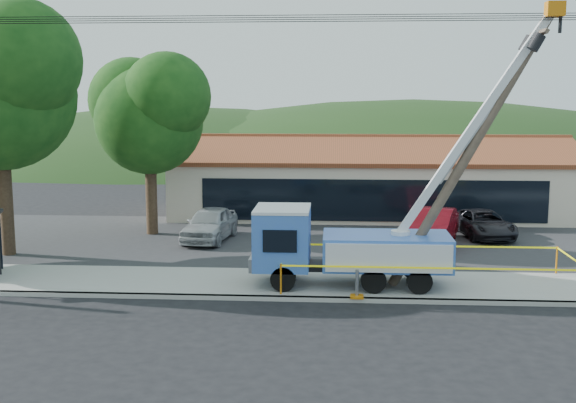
{
  "coord_description": "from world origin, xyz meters",
  "views": [
    {
      "loc": [
        2.05,
        -21.57,
        6.96
      ],
      "look_at": [
        0.27,
        5.0,
        2.98
      ],
      "focal_mm": 45.0,
      "sensor_mm": 36.0,
      "label": 1
    }
  ],
  "objects_px": {
    "utility_truck": "(347,242)",
    "car_silver": "(210,242)",
    "leaning_pole": "(478,138)",
    "car_red": "(432,246)",
    "car_dark": "(482,239)"
  },
  "relations": [
    {
      "from": "leaning_pole",
      "to": "car_dark",
      "type": "relative_size",
      "value": 2.11
    },
    {
      "from": "leaning_pole",
      "to": "car_red",
      "type": "distance_m",
      "value": 9.33
    },
    {
      "from": "utility_truck",
      "to": "car_silver",
      "type": "bearing_deg",
      "value": 129.04
    },
    {
      "from": "utility_truck",
      "to": "leaning_pole",
      "type": "distance_m",
      "value": 5.85
    },
    {
      "from": "leaning_pole",
      "to": "car_dark",
      "type": "xyz_separation_m",
      "value": [
        2.23,
        9.51,
        -5.45
      ]
    },
    {
      "from": "utility_truck",
      "to": "leaning_pole",
      "type": "height_order",
      "value": "utility_truck"
    },
    {
      "from": "utility_truck",
      "to": "car_silver",
      "type": "relative_size",
      "value": 2.27
    },
    {
      "from": "leaning_pole",
      "to": "car_dark",
      "type": "height_order",
      "value": "leaning_pole"
    },
    {
      "from": "car_silver",
      "to": "utility_truck",
      "type": "bearing_deg",
      "value": -44.17
    },
    {
      "from": "car_red",
      "to": "car_silver",
      "type": "bearing_deg",
      "value": -164.49
    },
    {
      "from": "leaning_pole",
      "to": "car_silver",
      "type": "distance_m",
      "value": 14.37
    },
    {
      "from": "car_silver",
      "to": "car_red",
      "type": "relative_size",
      "value": 0.94
    },
    {
      "from": "car_red",
      "to": "car_dark",
      "type": "distance_m",
      "value": 3.28
    },
    {
      "from": "leaning_pole",
      "to": "car_red",
      "type": "relative_size",
      "value": 1.99
    },
    {
      "from": "car_silver",
      "to": "car_red",
      "type": "height_order",
      "value": "car_red"
    }
  ]
}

